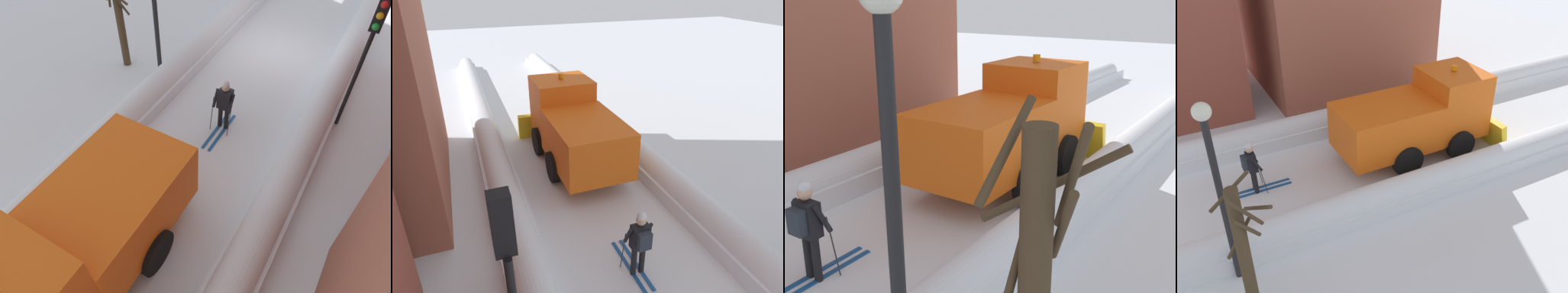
% 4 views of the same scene
% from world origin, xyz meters
% --- Properties ---
extents(ground_plane, '(80.00, 80.00, 0.00)m').
position_xyz_m(ground_plane, '(0.00, 10.00, 0.00)').
color(ground_plane, white).
extents(snowbank_left, '(1.10, 36.00, 0.95)m').
position_xyz_m(snowbank_left, '(-2.59, 10.00, 0.40)').
color(snowbank_left, white).
rests_on(snowbank_left, ground).
extents(snowbank_right, '(1.10, 36.00, 0.90)m').
position_xyz_m(snowbank_right, '(2.59, 10.00, 0.36)').
color(snowbank_right, white).
rests_on(snowbank_right, ground).
extents(plow_truck, '(3.20, 5.98, 3.12)m').
position_xyz_m(plow_truck, '(0.34, 10.81, 1.48)').
color(plow_truck, orange).
rests_on(plow_truck, ground).
extents(skier, '(0.62, 1.80, 1.81)m').
position_xyz_m(skier, '(-0.07, 4.87, 1.00)').
color(skier, black).
rests_on(skier, ground).
extents(street_lamp, '(0.40, 0.40, 4.90)m').
position_xyz_m(street_lamp, '(3.21, 3.55, 3.13)').
color(street_lamp, black).
rests_on(street_lamp, ground).
extents(bare_tree_near, '(1.29, 1.06, 3.87)m').
position_xyz_m(bare_tree_near, '(4.72, 3.63, 2.01)').
color(bare_tree_near, '#443421').
rests_on(bare_tree_near, ground).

